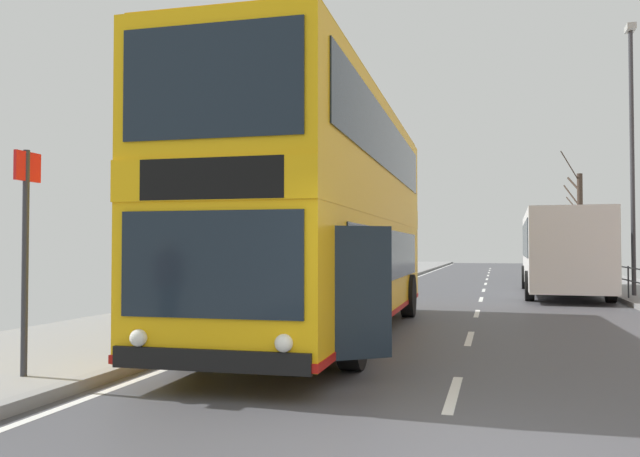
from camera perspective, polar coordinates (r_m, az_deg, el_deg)
name	(u,v)px	position (r m, az deg, el deg)	size (l,w,h in m)	color
ground	(342,454)	(5.54, 1.89, -19.03)	(15.80, 140.00, 0.20)	#45454A
double_decker_bus_main	(327,214)	(12.71, 0.60, 1.26)	(3.36, 11.46, 4.49)	#F4B20F
background_bus_far_lane	(561,250)	(25.34, 20.29, -1.77)	(2.83, 10.34, 2.94)	white
bus_stop_sign_near	(26,237)	(8.70, -24.27, -0.67)	(0.08, 0.44, 2.74)	#2D2D33
street_lamp_far_side	(632,140)	(23.97, 25.55, 6.95)	(0.28, 0.60, 8.92)	#38383D
bare_tree_far_01	(580,221)	(41.14, 21.70, 0.60)	(1.28, 1.89, 7.23)	#423328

